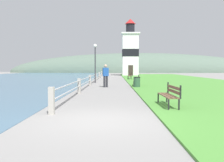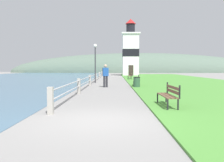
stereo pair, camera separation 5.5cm
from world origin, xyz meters
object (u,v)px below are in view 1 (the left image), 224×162
at_px(park_bench_near, 170,94).
at_px(person_strolling, 106,75).
at_px(park_bench_far, 130,75).
at_px(lamp_post, 95,56).
at_px(park_bench_midway, 137,80).
at_px(trash_bin, 137,82).
at_px(lighthouse, 130,51).

height_order(park_bench_near, person_strolling, person_strolling).
height_order(park_bench_far, lamp_post, lamp_post).
relative_size(park_bench_midway, trash_bin, 1.96).
relative_size(park_bench_far, lighthouse, 0.17).
bearing_deg(park_bench_midway, park_bench_far, -85.93).
bearing_deg(trash_bin, park_bench_near, -87.34).
bearing_deg(park_bench_near, person_strolling, -75.09).
distance_m(park_bench_midway, trash_bin, 1.71).
bearing_deg(park_bench_midway, lighthouse, -87.45).
xyz_separation_m(person_strolling, trash_bin, (2.44, -0.47, -0.56)).
distance_m(park_bench_far, lamp_post, 8.66).
bearing_deg(lighthouse, park_bench_near, -91.31).
bearing_deg(park_bench_far, person_strolling, 77.18).
height_order(park_bench_midway, trash_bin, park_bench_midway).
height_order(lighthouse, person_strolling, lighthouse).
relative_size(park_bench_far, trash_bin, 2.15).
distance_m(park_bench_near, park_bench_midway, 11.20).
bearing_deg(park_bench_far, lamp_post, 60.34).
bearing_deg(person_strolling, trash_bin, -118.05).
xyz_separation_m(park_bench_far, lighthouse, (0.97, 15.53, 4.11)).
xyz_separation_m(lighthouse, person_strolling, (-3.76, -28.57, -3.67)).
bearing_deg(lamp_post, park_bench_midway, -49.16).
height_order(park_bench_far, trash_bin, park_bench_far).
xyz_separation_m(park_bench_midway, lighthouse, (1.15, 27.34, 4.12)).
distance_m(park_bench_midway, person_strolling, 2.92).
xyz_separation_m(park_bench_far, lamp_post, (-4.05, -7.33, 2.20)).
relative_size(park_bench_midway, lighthouse, 0.15).
relative_size(park_bench_midway, park_bench_far, 0.91).
height_order(park_bench_far, lighthouse, lighthouse).
xyz_separation_m(park_bench_far, trash_bin, (-0.35, -13.50, -0.12)).
relative_size(trash_bin, lamp_post, 0.21).
bearing_deg(park_bench_near, park_bench_far, -90.98).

